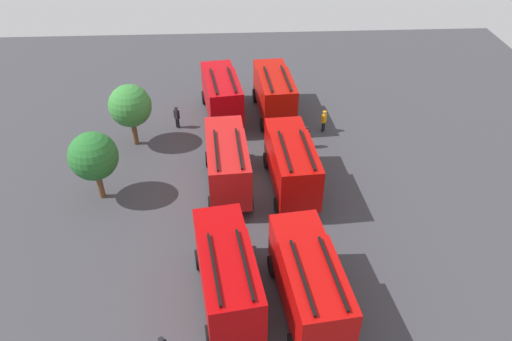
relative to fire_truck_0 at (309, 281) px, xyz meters
The scene contains 13 objects.
ground_plane 10.36m from the fire_truck_0, 11.33° to the left, with size 56.18×56.18×0.00m, color #38383D.
fire_truck_0 is the anchor object (origin of this frame).
fire_truck_1 9.68m from the fire_truck_0, ahead, with size 7.35×3.17×3.88m.
fire_truck_2 19.37m from the fire_truck_0, ahead, with size 7.36×3.18×3.88m.
fire_truck_3 3.93m from the fire_truck_0, 79.95° to the left, with size 7.48×3.60×3.88m.
fire_truck_4 10.72m from the fire_truck_0, 20.94° to the left, with size 7.35×3.14×3.88m.
fire_truck_5 19.73m from the fire_truck_0, 12.38° to the left, with size 7.47×3.55×3.88m.
firefighter_0 17.15m from the fire_truck_0, 12.12° to the right, with size 0.48×0.45×1.75m.
firefighter_1 14.72m from the fire_truck_0, ahead, with size 0.43×0.48×1.73m.
firefighter_3 19.50m from the fire_truck_0, 23.44° to the left, with size 0.46×0.47×1.78m.
tree_0 15.31m from the fire_truck_0, 51.44° to the left, with size 3.03×3.03×4.69m.
tree_1 19.02m from the fire_truck_0, 34.20° to the left, with size 3.06×3.06×4.74m.
traffic_cone_0 14.77m from the fire_truck_0, ahead, with size 0.51×0.51×0.72m, color #F2600C.
Camera 1 is at (-25.20, 1.31, 20.06)m, focal length 34.12 mm.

